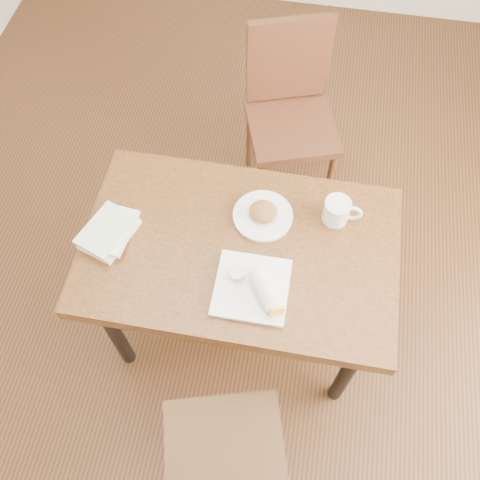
% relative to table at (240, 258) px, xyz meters
% --- Properties ---
extents(ground, '(4.00, 5.00, 0.01)m').
position_rel_table_xyz_m(ground, '(0.00, 0.00, -0.67)').
color(ground, '#472814').
rests_on(ground, ground).
extents(room_walls, '(4.02, 5.02, 2.80)m').
position_rel_table_xyz_m(room_walls, '(0.00, 0.00, 0.97)').
color(room_walls, beige).
rests_on(room_walls, ground).
extents(table, '(1.18, 0.74, 0.75)m').
position_rel_table_xyz_m(table, '(0.00, 0.00, 0.00)').
color(table, brown).
rests_on(table, ground).
extents(chair_near, '(0.52, 0.52, 0.95)m').
position_rel_table_xyz_m(chair_near, '(0.09, -0.77, -0.11)').
color(chair_near, '#462F14').
rests_on(chair_near, ground).
extents(chair_far, '(0.53, 0.53, 0.95)m').
position_rel_table_xyz_m(chair_far, '(0.08, 0.95, -0.11)').
color(chair_far, '#4E2516').
rests_on(chair_far, ground).
extents(plate_scone, '(0.23, 0.23, 0.07)m').
position_rel_table_xyz_m(plate_scone, '(0.06, 0.14, 0.11)').
color(plate_scone, white).
rests_on(plate_scone, table).
extents(coffee_mug, '(0.15, 0.10, 0.10)m').
position_rel_table_xyz_m(coffee_mug, '(0.34, 0.19, 0.14)').
color(coffee_mug, white).
rests_on(coffee_mug, table).
extents(plate_burrito, '(0.26, 0.26, 0.09)m').
position_rel_table_xyz_m(plate_burrito, '(0.09, -0.17, 0.12)').
color(plate_burrito, white).
rests_on(plate_burrito, table).
extents(book_stack, '(0.21, 0.25, 0.06)m').
position_rel_table_xyz_m(book_stack, '(-0.49, -0.04, 0.12)').
color(book_stack, white).
rests_on(book_stack, table).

